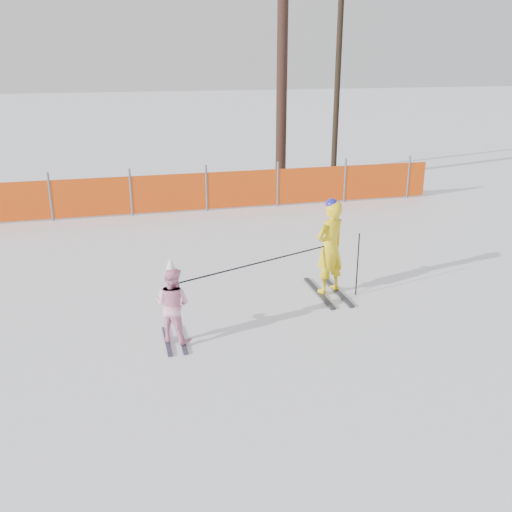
# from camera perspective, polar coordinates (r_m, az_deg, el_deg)

# --- Properties ---
(ground) EXTENTS (120.00, 120.00, 0.00)m
(ground) POSITION_cam_1_polar(r_m,az_deg,el_deg) (9.03, 0.78, -7.02)
(ground) COLOR white
(ground) RESTS_ON ground
(adult) EXTENTS (0.71, 1.40, 1.74)m
(adult) POSITION_cam_1_polar(r_m,az_deg,el_deg) (10.00, 7.40, 0.87)
(adult) COLOR black
(adult) RESTS_ON ground
(child) EXTENTS (0.71, 0.91, 1.33)m
(child) POSITION_cam_1_polar(r_m,az_deg,el_deg) (8.41, -8.34, -4.75)
(child) COLOR black
(child) RESTS_ON ground
(ski_poles) EXTENTS (3.22, 1.07, 1.15)m
(ski_poles) POSITION_cam_1_polar(r_m,az_deg,el_deg) (9.32, 3.29, -0.75)
(ski_poles) COLOR black
(ski_poles) RESTS_ON ground
(safety_fence) EXTENTS (16.55, 0.06, 1.25)m
(safety_fence) POSITION_cam_1_polar(r_m,az_deg,el_deg) (15.36, -11.49, 6.06)
(safety_fence) COLOR #595960
(safety_fence) RESTS_ON ground
(tree_trunks) EXTENTS (2.98, 2.53, 6.18)m
(tree_trunks) POSITION_cam_1_polar(r_m,az_deg,el_deg) (18.96, 4.44, 16.07)
(tree_trunks) COLOR black
(tree_trunks) RESTS_ON ground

